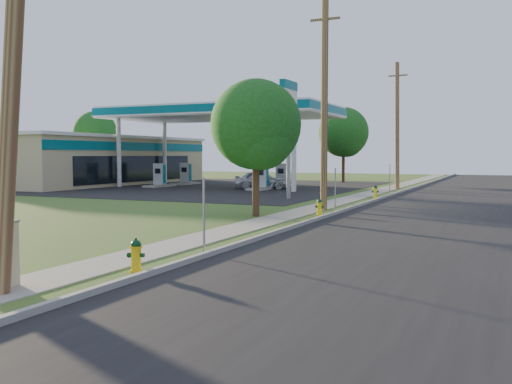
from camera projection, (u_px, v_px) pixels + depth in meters
ground_plane at (85, 289)px, 10.99m from camera, size 140.00×140.00×0.00m
road at (410, 235)px, 18.22m from camera, size 8.00×120.00×0.02m
curb at (293, 227)px, 19.86m from camera, size 0.15×120.00×0.15m
sidewalk at (247, 226)px, 20.59m from camera, size 1.50×120.00×0.03m
forecourt at (199, 186)px, 46.66m from camera, size 26.00×28.00×0.02m
utility_pole_near at (14, 28)px, 10.01m from camera, size 1.40×0.32×9.48m
utility_pole_mid at (324, 104)px, 26.36m from camera, size 1.40×0.32×9.80m
utility_pole_far at (397, 125)px, 42.73m from camera, size 1.40×0.32×9.50m
sign_post_near at (204, 217)px, 14.64m from camera, size 0.05×0.04×2.00m
sign_post_mid at (335, 190)px, 25.36m from camera, size 0.05×0.04×2.00m
sign_post_far at (390, 180)px, 36.45m from camera, size 0.05×0.04×2.00m
gas_canopy at (220, 113)px, 45.46m from camera, size 18.18×9.18×6.40m
fuel_pump_nw at (160, 178)px, 45.83m from camera, size 1.20×3.20×1.90m
fuel_pump_ne at (262, 180)px, 42.12m from camera, size 1.20×3.20×1.90m
fuel_pump_sw at (186, 176)px, 49.46m from camera, size 1.20×3.20×1.90m
fuel_pump_se at (282, 178)px, 45.75m from camera, size 1.20×3.20×1.90m
convenience_store at (93, 160)px, 51.05m from camera, size 10.40×22.40×4.25m
price_pylon at (289, 106)px, 32.94m from camera, size 0.34×2.04×6.85m
tree_verge at (257, 128)px, 23.65m from camera, size 3.79×3.79×5.75m
tree_lot at (344, 134)px, 52.78m from camera, size 4.63×4.63×7.01m
tree_back at (96, 135)px, 62.26m from camera, size 4.86×4.86×7.36m
hydrant_near at (136, 256)px, 12.50m from camera, size 0.39×0.35×0.76m
hydrant_mid at (320, 207)px, 24.49m from camera, size 0.36×0.33×0.72m
hydrant_far at (375, 192)px, 33.86m from camera, size 0.41×0.37×0.80m
car_silver at (262, 180)px, 43.13m from camera, size 4.43×2.97×1.40m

